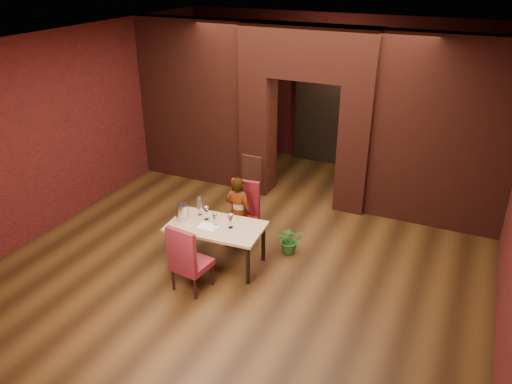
# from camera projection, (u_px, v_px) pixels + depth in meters

# --- Properties ---
(floor) EXTENTS (8.00, 8.00, 0.00)m
(floor) POSITION_uv_depth(u_px,v_px,m) (260.00, 246.00, 8.04)
(floor) COLOR #462A11
(floor) RESTS_ON ground
(ceiling) EXTENTS (7.00, 8.00, 0.04)m
(ceiling) POSITION_uv_depth(u_px,v_px,m) (261.00, 42.00, 6.66)
(ceiling) COLOR silver
(ceiling) RESTS_ON ground
(wall_back) EXTENTS (7.00, 0.04, 3.20)m
(wall_back) POSITION_uv_depth(u_px,v_px,m) (338.00, 92.00, 10.62)
(wall_back) COLOR maroon
(wall_back) RESTS_ON ground
(wall_front) EXTENTS (7.00, 0.04, 3.20)m
(wall_front) POSITION_uv_depth(u_px,v_px,m) (58.00, 314.00, 4.07)
(wall_front) COLOR maroon
(wall_front) RESTS_ON ground
(wall_left) EXTENTS (0.04, 8.00, 3.20)m
(wall_left) POSITION_uv_depth(u_px,v_px,m) (77.00, 123.00, 8.67)
(wall_left) COLOR maroon
(wall_left) RESTS_ON ground
(pillar_left) EXTENTS (0.55, 0.55, 2.30)m
(pillar_left) POSITION_uv_depth(u_px,v_px,m) (258.00, 134.00, 9.54)
(pillar_left) COLOR maroon
(pillar_left) RESTS_ON ground
(pillar_right) EXTENTS (0.55, 0.55, 2.30)m
(pillar_right) POSITION_uv_depth(u_px,v_px,m) (356.00, 148.00, 8.82)
(pillar_right) COLOR maroon
(pillar_right) RESTS_ON ground
(lintel) EXTENTS (2.45, 0.55, 0.90)m
(lintel) POSITION_uv_depth(u_px,v_px,m) (309.00, 52.00, 8.49)
(lintel) COLOR maroon
(lintel) RESTS_ON ground
(wing_wall_left) EXTENTS (2.28, 0.35, 3.20)m
(wing_wall_left) POSITION_uv_depth(u_px,v_px,m) (194.00, 102.00, 9.88)
(wing_wall_left) COLOR maroon
(wing_wall_left) RESTS_ON ground
(wing_wall_right) EXTENTS (2.28, 0.35, 3.20)m
(wing_wall_right) POSITION_uv_depth(u_px,v_px,m) (444.00, 135.00, 8.09)
(wing_wall_right) COLOR maroon
(wing_wall_right) RESTS_ON ground
(vent_panel) EXTENTS (0.40, 0.03, 0.50)m
(vent_panel) POSITION_uv_depth(u_px,v_px,m) (252.00, 168.00, 9.56)
(vent_panel) COLOR #98462C
(vent_panel) RESTS_ON ground
(rear_door) EXTENTS (0.90, 0.08, 2.10)m
(rear_door) POSITION_uv_depth(u_px,v_px,m) (318.00, 115.00, 10.96)
(rear_door) COLOR black
(rear_door) RESTS_ON ground
(rear_door_frame) EXTENTS (1.02, 0.04, 2.22)m
(rear_door_frame) POSITION_uv_depth(u_px,v_px,m) (317.00, 116.00, 10.93)
(rear_door_frame) COLOR black
(rear_door_frame) RESTS_ON ground
(dining_table) EXTENTS (1.45, 0.89, 0.65)m
(dining_table) POSITION_uv_depth(u_px,v_px,m) (217.00, 244.00, 7.47)
(dining_table) COLOR tan
(dining_table) RESTS_ON ground
(chair_far) EXTENTS (0.51, 0.51, 1.02)m
(chair_far) POSITION_uv_depth(u_px,v_px,m) (242.00, 215.00, 7.94)
(chair_far) COLOR maroon
(chair_far) RESTS_ON ground
(chair_near) EXTENTS (0.52, 0.52, 1.02)m
(chair_near) POSITION_uv_depth(u_px,v_px,m) (191.00, 257.00, 6.84)
(chair_near) COLOR maroon
(chair_near) RESTS_ON ground
(person_seated) EXTENTS (0.44, 0.30, 1.18)m
(person_seated) POSITION_uv_depth(u_px,v_px,m) (238.00, 212.00, 7.85)
(person_seated) COLOR white
(person_seated) RESTS_ON ground
(wine_glass_a) EXTENTS (0.09, 0.09, 0.21)m
(wine_glass_a) POSITION_uv_depth(u_px,v_px,m) (206.00, 213.00, 7.45)
(wine_glass_a) COLOR silver
(wine_glass_a) RESTS_ON dining_table
(wine_glass_b) EXTENTS (0.08, 0.08, 0.20)m
(wine_glass_b) POSITION_uv_depth(u_px,v_px,m) (215.00, 219.00, 7.29)
(wine_glass_b) COLOR white
(wine_glass_b) RESTS_ON dining_table
(wine_glass_c) EXTENTS (0.09, 0.09, 0.22)m
(wine_glass_c) POSITION_uv_depth(u_px,v_px,m) (231.00, 221.00, 7.22)
(wine_glass_c) COLOR white
(wine_glass_c) RESTS_ON dining_table
(tasting_sheet) EXTENTS (0.29, 0.21, 0.00)m
(tasting_sheet) POSITION_uv_depth(u_px,v_px,m) (208.00, 226.00, 7.29)
(tasting_sheet) COLOR white
(tasting_sheet) RESTS_ON dining_table
(wine_bucket) EXTENTS (0.19, 0.19, 0.24)m
(wine_bucket) POSITION_uv_depth(u_px,v_px,m) (182.00, 212.00, 7.45)
(wine_bucket) COLOR silver
(wine_bucket) RESTS_ON dining_table
(water_bottle) EXTENTS (0.07, 0.07, 0.30)m
(water_bottle) POSITION_uv_depth(u_px,v_px,m) (200.00, 206.00, 7.57)
(water_bottle) COLOR white
(water_bottle) RESTS_ON dining_table
(potted_plant) EXTENTS (0.51, 0.48, 0.45)m
(potted_plant) POSITION_uv_depth(u_px,v_px,m) (290.00, 240.00, 7.78)
(potted_plant) COLOR #296523
(potted_plant) RESTS_ON ground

